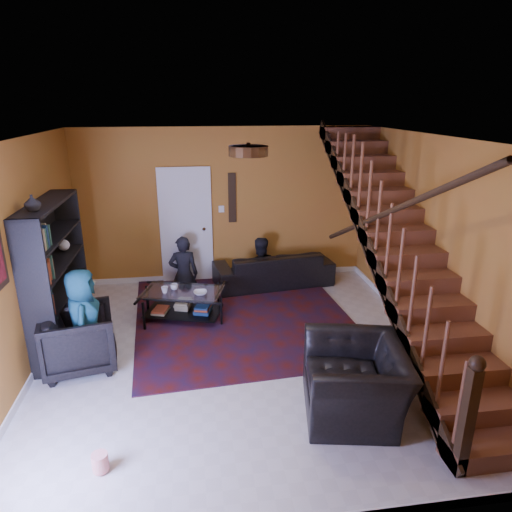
{
  "coord_description": "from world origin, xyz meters",
  "views": [
    {
      "loc": [
        -0.59,
        -5.39,
        3.21
      ],
      "look_at": [
        0.25,
        0.4,
        1.22
      ],
      "focal_mm": 32.0,
      "sensor_mm": 36.0,
      "label": 1
    }
  ],
  "objects": [
    {
      "name": "floor",
      "position": [
        0.0,
        0.0,
        0.0
      ],
      "size": [
        5.5,
        5.5,
        0.0
      ],
      "primitive_type": "plane",
      "color": "beige",
      "rests_on": "ground"
    },
    {
      "name": "room",
      "position": [
        -1.33,
        1.33,
        0.05
      ],
      "size": [
        5.5,
        5.5,
        5.5
      ],
      "color": "#A57024",
      "rests_on": "ground"
    },
    {
      "name": "staircase",
      "position": [
        2.12,
        -0.0,
        1.4
      ],
      "size": [
        0.95,
        5.02,
        3.18
      ],
      "color": "brown",
      "rests_on": "floor"
    },
    {
      "name": "bookshelf",
      "position": [
        -2.4,
        0.6,
        0.96
      ],
      "size": [
        0.35,
        1.8,
        2.0
      ],
      "color": "black",
      "rests_on": "floor"
    },
    {
      "name": "door",
      "position": [
        -0.7,
        2.73,
        1.02
      ],
      "size": [
        0.82,
        0.05,
        2.05
      ],
      "primitive_type": "cube",
      "color": "silver",
      "rests_on": "floor"
    },
    {
      "name": "wall_hanging",
      "position": [
        0.15,
        2.73,
        1.55
      ],
      "size": [
        0.14,
        0.03,
        0.9
      ],
      "primitive_type": "cube",
      "color": "black",
      "rests_on": "room"
    },
    {
      "name": "ceiling_fixture",
      "position": [
        0.0,
        -0.8,
        2.74
      ],
      "size": [
        0.4,
        0.4,
        0.1
      ],
      "primitive_type": "cylinder",
      "color": "#3F2814",
      "rests_on": "room"
    },
    {
      "name": "rug",
      "position": [
        0.12,
        1.13,
        0.01
      ],
      "size": [
        3.51,
        3.94,
        0.02
      ],
      "primitive_type": "cube",
      "rotation": [
        0.0,
        0.0,
        0.07
      ],
      "color": "#3E0E0B",
      "rests_on": "floor"
    },
    {
      "name": "sofa",
      "position": [
        0.84,
        2.3,
        0.31
      ],
      "size": [
        2.21,
        1.1,
        0.62
      ],
      "primitive_type": "imported",
      "rotation": [
        0.0,
        0.0,
        3.27
      ],
      "color": "black",
      "rests_on": "floor"
    },
    {
      "name": "armchair_left",
      "position": [
        -2.05,
        -0.08,
        0.39
      ],
      "size": [
        1.01,
        0.99,
        0.78
      ],
      "primitive_type": "imported",
      "rotation": [
        0.0,
        0.0,
        1.77
      ],
      "color": "black",
      "rests_on": "floor"
    },
    {
      "name": "armchair_right",
      "position": [
        1.06,
        -1.41,
        0.38
      ],
      "size": [
        1.22,
        1.34,
        0.76
      ],
      "primitive_type": "imported",
      "rotation": [
        0.0,
        0.0,
        -1.75
      ],
      "color": "black",
      "rests_on": "floor"
    },
    {
      "name": "person_adult_a",
      "position": [
        -0.78,
        2.35,
        0.26
      ],
      "size": [
        0.52,
        0.35,
        1.42
      ],
      "primitive_type": "imported",
      "rotation": [
        0.0,
        0.0,
        3.16
      ],
      "color": "black",
      "rests_on": "sofa"
    },
    {
      "name": "person_adult_b",
      "position": [
        0.59,
        2.35,
        0.22
      ],
      "size": [
        0.71,
        0.58,
        1.34
      ],
      "primitive_type": "imported",
      "rotation": [
        0.0,
        0.0,
        3.26
      ],
      "color": "black",
      "rests_on": "sofa"
    },
    {
      "name": "person_child",
      "position": [
        -1.95,
        -0.12,
        0.66
      ],
      "size": [
        0.48,
        0.69,
        1.33
      ],
      "primitive_type": "imported",
      "rotation": [
        0.0,
        0.0,
        1.66
      ],
      "color": "#164656",
      "rests_on": "armchair_left"
    },
    {
      "name": "coffee_table",
      "position": [
        -0.78,
        1.12,
        0.26
      ],
      "size": [
        1.34,
        1.01,
        0.46
      ],
      "rotation": [
        0.0,
        0.0,
        -0.29
      ],
      "color": "black",
      "rests_on": "floor"
    },
    {
      "name": "cup_a",
      "position": [
        -0.91,
        1.21,
        0.5
      ],
      "size": [
        0.12,
        0.12,
        0.09
      ],
      "primitive_type": "imported",
      "rotation": [
        0.0,
        0.0,
        -0.03
      ],
      "color": "#999999",
      "rests_on": "coffee_table"
    },
    {
      "name": "cup_b",
      "position": [
        -1.05,
        1.1,
        0.5
      ],
      "size": [
        0.11,
        0.11,
        0.1
      ],
      "primitive_type": "imported",
      "rotation": [
        0.0,
        0.0,
        0.1
      ],
      "color": "#999999",
      "rests_on": "coffee_table"
    },
    {
      "name": "bowl",
      "position": [
        -0.52,
        0.97,
        0.48
      ],
      "size": [
        0.21,
        0.21,
        0.05
      ],
      "primitive_type": "imported",
      "rotation": [
        0.0,
        0.0,
        0.03
      ],
      "color": "#999999",
      "rests_on": "coffee_table"
    },
    {
      "name": "vase",
      "position": [
        -2.41,
        0.1,
        2.1
      ],
      "size": [
        0.18,
        0.18,
        0.19
      ],
      "primitive_type": "imported",
      "color": "#999999",
      "rests_on": "bookshelf"
    },
    {
      "name": "popcorn_bucket",
      "position": [
        -1.52,
        -1.91,
        0.11
      ],
      "size": [
        0.16,
        0.16,
        0.17
      ],
      "primitive_type": "cylinder",
      "rotation": [
        0.0,
        0.0,
        0.08
      ],
      "color": "red",
      "rests_on": "rug"
    }
  ]
}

